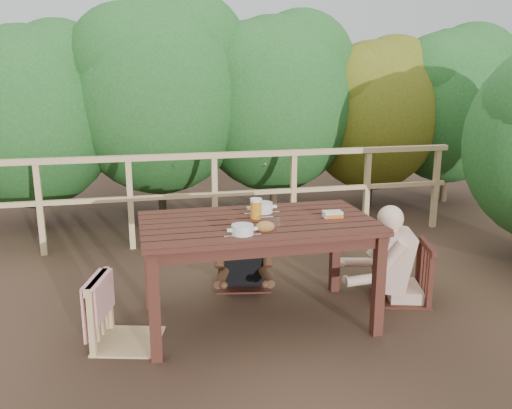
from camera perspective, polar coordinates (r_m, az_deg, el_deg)
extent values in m
plane|color=#462F21|center=(4.16, 0.16, -12.29)|extent=(60.00, 60.00, 0.00)
cube|color=#391A13|center=(4.00, 0.17, -7.27)|extent=(1.69, 0.95, 0.78)
cube|color=tan|center=(3.77, -13.79, -8.07)|extent=(0.55, 0.55, 0.90)
cube|color=#391A13|center=(4.67, -1.39, -3.00)|extent=(0.56, 0.56, 0.96)
cube|color=#391A13|center=(4.54, 15.44, -4.31)|extent=(0.57, 0.57, 0.92)
cube|color=tan|center=(5.85, -4.44, 0.66)|extent=(5.60, 0.10, 1.01)
cylinder|color=white|center=(3.53, -1.46, -2.82)|extent=(0.25, 0.25, 0.08)
cylinder|color=silver|center=(4.08, 0.63, -0.43)|extent=(0.28, 0.28, 0.09)
ellipsoid|color=#AC6B37|center=(3.62, 0.98, -2.40)|extent=(0.13, 0.10, 0.08)
cylinder|color=gold|center=(3.90, 0.00, -0.54)|extent=(0.09, 0.09, 0.17)
cylinder|color=white|center=(3.71, 2.15, -2.03)|extent=(0.06, 0.06, 0.08)
cube|color=white|center=(3.99, 8.18, -1.15)|extent=(0.15, 0.11, 0.06)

